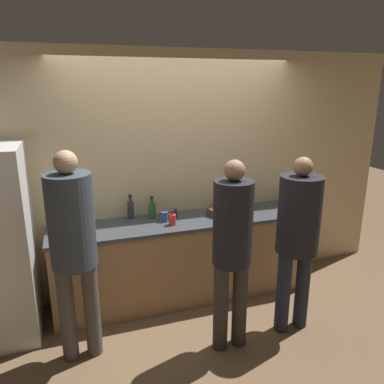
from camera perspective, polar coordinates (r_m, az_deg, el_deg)
ground_plane at (r=4.03m, az=0.66°, el=-17.74°), size 14.00×14.00×0.00m
wall_back at (r=4.08m, az=-2.27°, el=2.66°), size 5.20×0.06×2.60m
counter at (r=4.10m, az=-0.95°, el=-9.96°), size 2.78×0.62×0.89m
person_left at (r=3.10m, az=-17.71°, el=-6.92°), size 0.36×0.36×1.78m
person_center at (r=3.12m, az=6.15°, el=-7.71°), size 0.33×0.33×1.69m
person_right at (r=3.47m, az=15.84°, el=-5.52°), size 0.38×0.38×1.66m
fruit_bowl at (r=4.05m, az=4.28°, el=-2.86°), size 0.28×0.28×0.12m
utensil_crock at (r=3.79m, az=-19.56°, el=-4.60°), size 0.11×0.11×0.26m
bottle_red at (r=3.74m, az=-3.03°, el=-4.15°), size 0.07×0.07×0.15m
bottle_green at (r=3.95m, az=-6.12°, el=-2.65°), size 0.08×0.08×0.23m
bottle_dark at (r=3.95m, az=-9.34°, el=-2.62°), size 0.07×0.07×0.26m
cup_blue at (r=3.85m, az=-4.27°, el=-3.75°), size 0.08×0.08×0.10m
cup_black at (r=3.95m, az=-2.80°, el=-3.29°), size 0.07×0.07×0.09m
potted_plant at (r=4.26m, az=7.40°, el=-0.83°), size 0.15×0.15×0.23m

